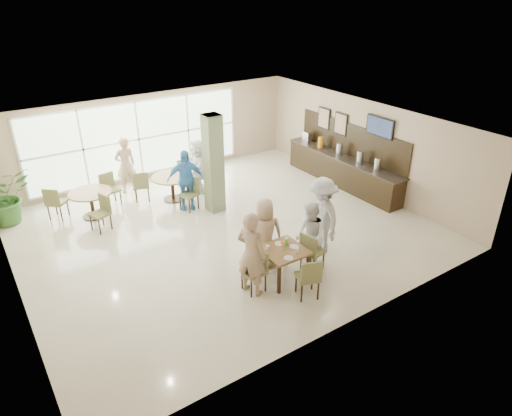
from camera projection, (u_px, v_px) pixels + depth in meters
ground at (225, 230)px, 12.13m from camera, size 10.00×10.00×0.00m
room_shell at (222, 171)px, 11.36m from camera, size 10.00×10.00×10.00m
window_bank at (139, 139)px, 14.55m from camera, size 7.00×0.04×7.00m
column at (213, 164)px, 12.59m from camera, size 0.45×0.45×2.80m
main_table at (283, 253)px, 9.88m from camera, size 0.93×0.93×0.75m
round_table_left at (91, 198)px, 12.57m from camera, size 1.16×1.16×0.75m
round_table_right at (172, 181)px, 13.56m from camera, size 1.20×1.20×0.75m
chairs_main_table at (285, 261)px, 9.95m from camera, size 2.05×2.00×0.95m
chairs_table_left at (89, 202)px, 12.58m from camera, size 2.08×1.95×0.95m
chairs_table_right at (173, 185)px, 13.63m from camera, size 2.05×1.95×0.95m
tabletop_clutter at (285, 246)px, 9.84m from camera, size 0.69×0.77×0.21m
buffet_counter at (342, 168)px, 14.60m from camera, size 0.64×4.70×1.95m
wall_tv at (380, 127)px, 13.19m from camera, size 0.06×1.00×0.58m
framed_art_a at (341, 124)px, 14.51m from camera, size 0.05×0.55×0.70m
framed_art_b at (324, 118)px, 15.10m from camera, size 0.05×0.55×0.70m
potted_plant at (4, 197)px, 12.19m from camera, size 1.76×1.76×1.53m
teen_left at (251, 254)px, 9.33m from camera, size 0.68×0.81×1.88m
teen_far at (265, 233)px, 10.32m from camera, size 0.92×0.74×1.66m
teen_right at (310, 236)px, 10.28m from camera, size 0.82×0.93×1.59m
teen_standing at (322, 216)px, 10.81m from camera, size 0.94×1.35×1.91m
adult_a at (186, 180)px, 12.91m from camera, size 1.18×0.94×1.77m
adult_b at (198, 166)px, 14.00m from camera, size 1.15×1.68×1.67m
adult_standing at (126, 165)px, 13.95m from camera, size 0.66×0.45×1.76m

